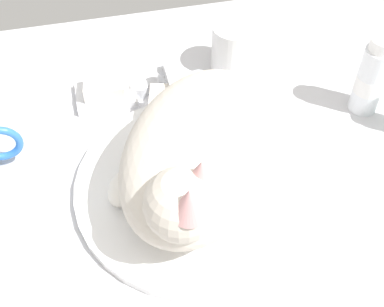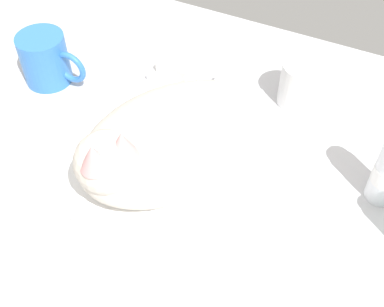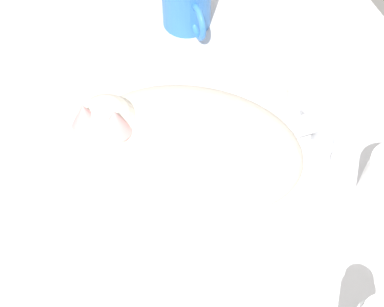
{
  "view_description": "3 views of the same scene",
  "coord_description": "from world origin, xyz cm",
  "views": [
    {
      "loc": [
        -10.18,
        -38.88,
        52.86
      ],
      "look_at": [
        -0.77,
        1.23,
        5.55
      ],
      "focal_mm": 47.48,
      "sensor_mm": 36.0,
      "label": 1
    },
    {
      "loc": [
        22.14,
        -40.33,
        56.39
      ],
      "look_at": [
        2.51,
        0.07,
        5.83
      ],
      "focal_mm": 46.9,
      "sensor_mm": 36.0,
      "label": 2
    },
    {
      "loc": [
        37.68,
        -13.78,
        64.15
      ],
      "look_at": [
        0.77,
        -0.45,
        7.38
      ],
      "focal_mm": 52.23,
      "sensor_mm": 36.0,
      "label": 3
    }
  ],
  "objects": [
    {
      "name": "coffee_mug",
      "position": [
        -29.17,
        9.53,
        4.36
      ],
      "size": [
        12.07,
        7.92,
        8.72
      ],
      "color": "#3372C6",
      "rests_on": "ground_plane"
    },
    {
      "name": "soap_bar",
      "position": [
        -9.79,
        19.87,
        2.38
      ],
      "size": [
        6.55,
        5.4,
        2.36
      ],
      "primitive_type": "cube",
      "rotation": [
        0.0,
        0.0,
        -0.13
      ],
      "color": "white",
      "rests_on": "soap_dish"
    },
    {
      "name": "sink_basin",
      "position": [
        0.0,
        0.0,
        0.58
      ],
      "size": [
        32.38,
        32.38,
        1.16
      ],
      "primitive_type": "cylinder",
      "color": "white",
      "rests_on": "ground_plane"
    },
    {
      "name": "faucet",
      "position": [
        0.0,
        18.37,
        2.65
      ],
      "size": [
        12.06,
        10.7,
        5.99
      ],
      "color": "silver",
      "rests_on": "ground_plane"
    },
    {
      "name": "ground_plane",
      "position": [
        0.0,
        0.0,
        -1.5
      ],
      "size": [
        110.0,
        82.5,
        3.0
      ],
      "primitive_type": "cube",
      "color": "silver"
    },
    {
      "name": "soap_dish",
      "position": [
        -9.79,
        19.87,
        0.6
      ],
      "size": [
        9.0,
        6.4,
        1.2
      ],
      "primitive_type": "cube",
      "color": "white",
      "rests_on": "ground_plane"
    },
    {
      "name": "cat",
      "position": [
        -0.59,
        -0.76,
        7.45
      ],
      "size": [
        29.63,
        32.75,
        14.64
      ],
      "color": "beige",
      "rests_on": "sink_basin"
    },
    {
      "name": "rinse_cup",
      "position": [
        11.0,
        22.72,
        3.84
      ],
      "size": [
        6.98,
        6.98,
        7.68
      ],
      "color": "white",
      "rests_on": "ground_plane"
    }
  ]
}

